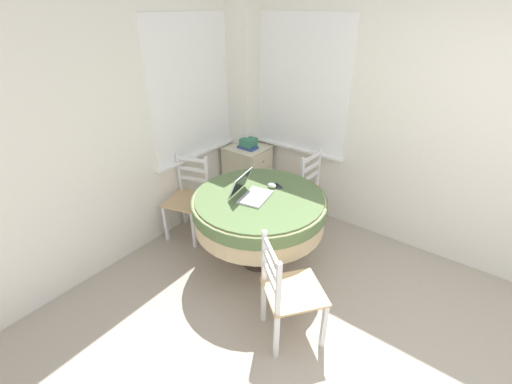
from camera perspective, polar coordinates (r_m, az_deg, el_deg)
The scene contains 11 objects.
corner_room_shell at distance 3.14m, azimuth 2.96°, elevation 10.55°, with size 4.23×4.71×2.55m.
round_dining_table at distance 3.15m, azimuth 0.54°, elevation -2.86°, with size 1.23×1.23×0.74m.
laptop at distance 3.06m, azimuth -0.98°, elevation 0.01°, with size 0.38×0.36×0.22m.
computer_mouse at distance 3.22m, azimuth 2.68°, elevation 1.09°, with size 0.06×0.09×0.04m.
cell_phone at distance 3.25m, azimuth 3.58°, elevation 1.01°, with size 0.10×0.12×0.01m.
dining_chair_near_back_window at distance 3.73m, azimuth -11.15°, elevation -1.04°, with size 0.51×0.49×0.89m.
dining_chair_near_right_window at distance 3.92m, azimuth 7.11°, elevation 0.88°, with size 0.41×0.43×0.89m.
dining_chair_camera_near at distance 2.59m, azimuth 5.39°, elevation -16.33°, with size 0.57×0.57×0.89m.
corner_cabinet at distance 4.35m, azimuth -1.42°, elevation 3.13°, with size 0.47×0.50×0.74m.
storage_box at distance 4.14m, azimuth -1.24°, elevation 8.16°, with size 0.17×0.15×0.11m.
book_on_cabinet at distance 4.13m, azimuth -1.39°, elevation 7.44°, with size 0.14×0.23×0.02m.
Camera 1 is at (-1.35, 0.13, 2.28)m, focal length 24.00 mm.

